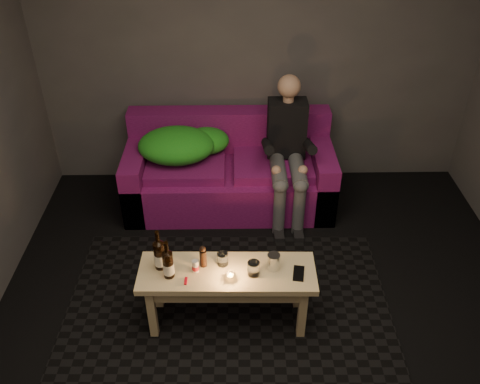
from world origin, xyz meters
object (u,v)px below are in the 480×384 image
object	(u,v)px
coffee_table	(227,280)
steel_cup	(273,262)
person	(288,148)
beer_bottle_a	(159,254)
sofa	(230,173)
beer_bottle_b	(168,264)

from	to	relation	value
coffee_table	steel_cup	size ratio (longest dim) A/B	10.19
person	beer_bottle_a	distance (m)	1.62
person	coffee_table	world-z (taller)	person
steel_cup	person	bearing A→B (deg)	80.87
person	coffee_table	xyz separation A→B (m)	(-0.52, -1.35, -0.25)
sofa	beer_bottle_b	world-z (taller)	sofa
person	beer_bottle_a	xyz separation A→B (m)	(-0.97, -1.30, -0.05)
coffee_table	beer_bottle_b	bearing A→B (deg)	-173.87
person	beer_bottle_b	bearing A→B (deg)	-123.09
person	steel_cup	size ratio (longest dim) A/B	10.63
person	beer_bottle_a	bearing A→B (deg)	-126.63
coffee_table	person	bearing A→B (deg)	68.76
beer_bottle_a	steel_cup	size ratio (longest dim) A/B	2.62
sofa	coffee_table	distance (m)	1.50
sofa	person	bearing A→B (deg)	-16.66
beer_bottle_a	person	bearing A→B (deg)	53.37
sofa	steel_cup	distance (m)	1.53
coffee_table	beer_bottle_a	bearing A→B (deg)	174.47
steel_cup	beer_bottle_b	bearing A→B (deg)	-174.94
sofa	coffee_table	xyz separation A→B (m)	(-0.01, -1.50, 0.11)
person	steel_cup	bearing A→B (deg)	-99.13
steel_cup	coffee_table	bearing A→B (deg)	-176.26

